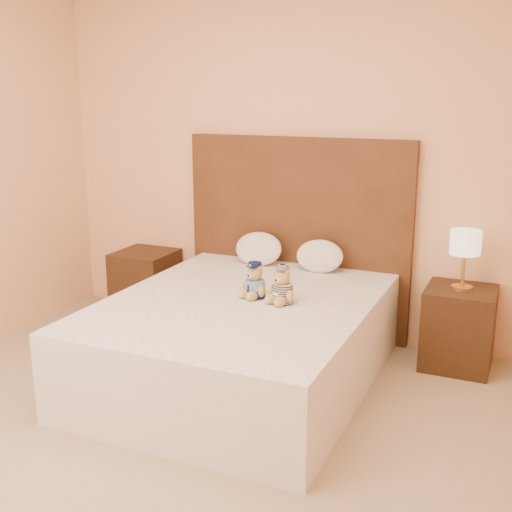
{
  "coord_description": "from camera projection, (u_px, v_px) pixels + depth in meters",
  "views": [
    {
      "loc": [
        1.65,
        -2.28,
        1.83
      ],
      "look_at": [
        -0.01,
        1.45,
        0.77
      ],
      "focal_mm": 45.0,
      "sensor_mm": 36.0,
      "label": 1
    }
  ],
  "objects": [
    {
      "name": "lamp",
      "position": [
        465.0,
        245.0,
        4.19
      ],
      "size": [
        0.2,
        0.2,
        0.4
      ],
      "color": "gold",
      "rests_on": "nightstand_right"
    },
    {
      "name": "teddy_prisoner",
      "position": [
        282.0,
        285.0,
        3.96
      ],
      "size": [
        0.25,
        0.25,
        0.23
      ],
      "primitive_type": null,
      "rotation": [
        0.0,
        0.0,
        -0.33
      ],
      "color": "#AB8942",
      "rests_on": "bed"
    },
    {
      "name": "teddy_police",
      "position": [
        255.0,
        280.0,
        4.07
      ],
      "size": [
        0.25,
        0.25,
        0.23
      ],
      "primitive_type": null,
      "rotation": [
        0.0,
        0.0,
        -0.36
      ],
      "color": "#AB8942",
      "rests_on": "bed"
    },
    {
      "name": "pillow_left",
      "position": [
        258.0,
        247.0,
        4.85
      ],
      "size": [
        0.37,
        0.24,
        0.26
      ],
      "primitive_type": "ellipsoid",
      "color": "white",
      "rests_on": "bed"
    },
    {
      "name": "room_walls",
      "position": [
        173.0,
        95.0,
        3.08
      ],
      "size": [
        4.04,
        4.52,
        2.72
      ],
      "color": "#F5B885",
      "rests_on": "ground"
    },
    {
      "name": "bed",
      "position": [
        241.0,
        340.0,
        4.12
      ],
      "size": [
        1.6,
        2.0,
        0.55
      ],
      "color": "white",
      "rests_on": "ground"
    },
    {
      "name": "nightstand_left",
      "position": [
        146.0,
        284.0,
        5.32
      ],
      "size": [
        0.45,
        0.45,
        0.55
      ],
      "primitive_type": "cube",
      "color": "#3A2012",
      "rests_on": "ground"
    },
    {
      "name": "ground",
      "position": [
        137.0,
        478.0,
        3.12
      ],
      "size": [
        4.0,
        4.5,
        0.0
      ],
      "primitive_type": "cube",
      "color": "tan",
      "rests_on": "ground"
    },
    {
      "name": "headboard",
      "position": [
        297.0,
        236.0,
        4.89
      ],
      "size": [
        1.75,
        0.08,
        1.5
      ],
      "primitive_type": "cube",
      "color": "#533119",
      "rests_on": "ground"
    },
    {
      "name": "pillow_right",
      "position": [
        320.0,
        255.0,
        4.66
      ],
      "size": [
        0.35,
        0.23,
        0.25
      ],
      "primitive_type": "ellipsoid",
      "color": "white",
      "rests_on": "bed"
    },
    {
      "name": "nightstand_right",
      "position": [
        458.0,
        328.0,
        4.33
      ],
      "size": [
        0.45,
        0.45,
        0.55
      ],
      "primitive_type": "cube",
      "color": "#3A2012",
      "rests_on": "ground"
    }
  ]
}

